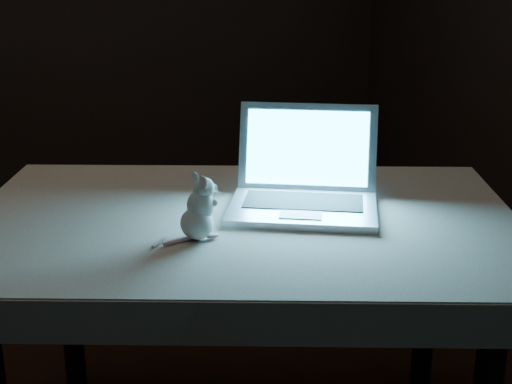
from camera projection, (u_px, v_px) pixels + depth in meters
name	position (u px, v px, depth m)	size (l,w,h in m)	color
table	(243.00, 341.00, 2.30)	(1.50, 0.97, 0.81)	black
tablecloth	(218.00, 243.00, 2.13)	(1.62, 1.08, 0.11)	beige
laptop	(304.00, 165.00, 2.16)	(0.44, 0.38, 0.30)	silver
plush_mouse	(196.00, 207.00, 1.99)	(0.13, 0.13, 0.18)	silver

